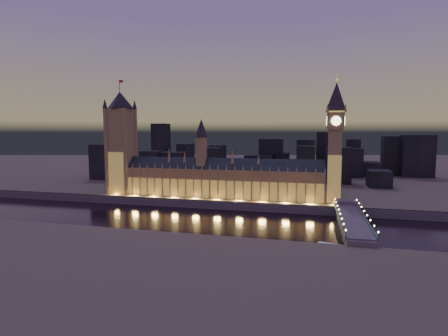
% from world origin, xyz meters
% --- Properties ---
extents(ground_plane, '(2000.00, 2000.00, 0.00)m').
position_xyz_m(ground_plane, '(0.00, 0.00, 0.00)').
color(ground_plane, black).
rests_on(ground_plane, ground).
extents(north_bank, '(2000.00, 960.00, 8.00)m').
position_xyz_m(north_bank, '(0.00, 520.00, 4.00)').
color(north_bank, '#50483B').
rests_on(north_bank, ground).
extents(embankment_wall, '(2000.00, 2.50, 8.00)m').
position_xyz_m(embankment_wall, '(0.00, 41.00, 4.00)').
color(embankment_wall, '#4E434C').
rests_on(embankment_wall, ground).
extents(palace_of_westminster, '(202.00, 21.27, 78.00)m').
position_xyz_m(palace_of_westminster, '(-1.12, 61.75, 26.37)').
color(palace_of_westminster, '#987950').
rests_on(palace_of_westminster, north_bank).
extents(victoria_tower, '(31.68, 31.68, 119.28)m').
position_xyz_m(victoria_tower, '(-110.00, 61.92, 67.15)').
color(victoria_tower, '#987950').
rests_on(victoria_tower, north_bank).
extents(elizabeth_tower, '(18.00, 18.00, 116.18)m').
position_xyz_m(elizabeth_tower, '(108.00, 61.93, 72.91)').
color(elizabeth_tower, '#987950').
rests_on(elizabeth_tower, north_bank).
extents(westminster_bridge, '(18.85, 113.00, 15.90)m').
position_xyz_m(westminster_bridge, '(117.16, -3.45, 5.99)').
color(westminster_bridge, '#4E434C').
rests_on(westminster_bridge, ground).
extents(river_boat, '(47.90, 23.25, 4.50)m').
position_xyz_m(river_boat, '(104.22, -58.00, 1.56)').
color(river_boat, '#4E434C').
rests_on(river_boat, ground).
extents(city_backdrop, '(485.54, 215.63, 79.82)m').
position_xyz_m(city_backdrop, '(31.62, 245.44, 30.91)').
color(city_backdrop, black).
rests_on(city_backdrop, north_bank).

